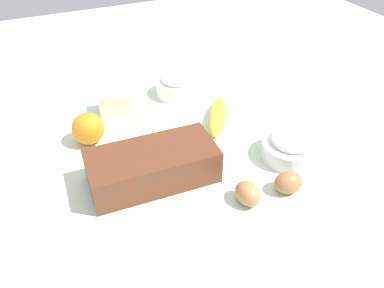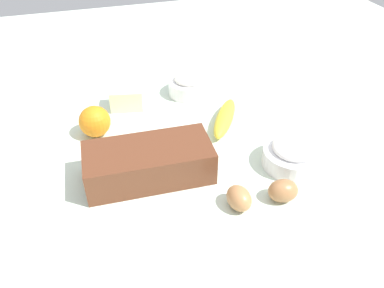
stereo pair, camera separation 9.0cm
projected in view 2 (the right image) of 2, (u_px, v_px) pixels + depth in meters
ground_plane at (192, 160)px, 0.93m from camera, size 2.40×2.40×0.02m
loaf_pan at (149, 162)px, 0.85m from camera, size 0.28×0.14×0.08m
flour_bowl at (189, 85)px, 1.15m from camera, size 0.12×0.12×0.07m
sugar_bowl at (293, 154)px, 0.89m from camera, size 0.14×0.14×0.07m
banana at (225, 118)px, 1.03m from camera, size 0.14×0.18×0.04m
orange_fruit at (95, 121)px, 0.98m from camera, size 0.08×0.08×0.08m
butter_block at (127, 98)px, 1.09m from camera, size 0.10×0.08×0.06m
egg_near_butter at (283, 191)px, 0.80m from camera, size 0.07×0.06×0.05m
egg_beside_bowl at (239, 198)px, 0.78m from camera, size 0.05×0.07×0.05m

